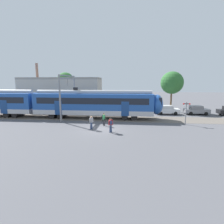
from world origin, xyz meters
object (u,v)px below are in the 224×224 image
object	(u,v)px
crossing_signal	(186,110)
parked_car_grey	(196,110)
pedestrian_green	(104,118)
parked_car_white	(167,110)
commuter_train	(40,103)
pedestrian_grey	(91,121)
pedestrian_red	(111,124)

from	to	relation	value
crossing_signal	parked_car_grey	bearing A→B (deg)	61.89
pedestrian_green	parked_car_white	size ratio (longest dim) A/B	0.41
parked_car_white	parked_car_grey	size ratio (longest dim) A/B	1.00
commuter_train	crossing_signal	bearing A→B (deg)	-7.66
pedestrian_grey	pedestrian_red	xyz separation A→B (m)	(2.41, -0.99, 0.03)
pedestrian_red	crossing_signal	size ratio (longest dim) A/B	0.56
commuter_train	pedestrian_green	distance (m)	11.85
pedestrian_grey	parked_car_grey	bearing A→B (deg)	35.55
commuter_train	pedestrian_red	bearing A→B (deg)	-31.91
pedestrian_grey	pedestrian_red	bearing A→B (deg)	-22.27
parked_car_white	parked_car_grey	world-z (taller)	same
pedestrian_red	parked_car_grey	distance (m)	18.21
commuter_train	crossing_signal	xyz separation A→B (m)	(21.42, -2.88, -0.24)
parked_car_grey	parked_car_white	bearing A→B (deg)	-176.74
commuter_train	crossing_signal	size ratio (longest dim) A/B	12.68
pedestrian_green	parked_car_white	world-z (taller)	pedestrian_green
pedestrian_grey	crossing_signal	xyz separation A→B (m)	(11.74, 3.66, 1.05)
commuter_train	pedestrian_green	size ratio (longest dim) A/B	22.83
pedestrian_red	parked_car_white	distance (m)	14.68
pedestrian_grey	crossing_signal	world-z (taller)	crossing_signal
pedestrian_grey	pedestrian_red	size ratio (longest dim) A/B	1.00
crossing_signal	parked_car_white	bearing A→B (deg)	97.07
parked_car_grey	crossing_signal	size ratio (longest dim) A/B	1.36
parked_car_white	parked_car_grey	bearing A→B (deg)	3.26
pedestrian_green	parked_car_grey	xyz separation A→B (m)	(14.66, 9.38, -0.21)
pedestrian_green	crossing_signal	bearing A→B (deg)	9.27
commuter_train	crossing_signal	distance (m)	21.61
pedestrian_grey	parked_car_white	xyz separation A→B (m)	(10.83, 11.03, -0.18)
commuter_train	pedestrian_red	world-z (taller)	commuter_train
crossing_signal	commuter_train	bearing A→B (deg)	172.34
commuter_train	pedestrian_grey	xyz separation A→B (m)	(9.67, -6.54, -1.29)
parked_car_white	parked_car_grey	xyz separation A→B (m)	(5.01, 0.28, 0.00)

